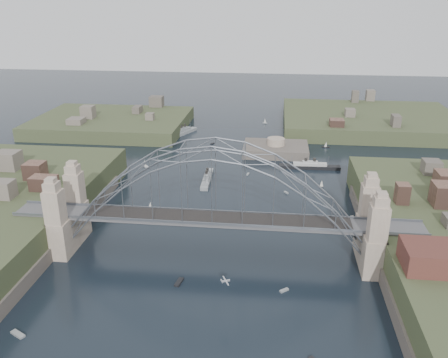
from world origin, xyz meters
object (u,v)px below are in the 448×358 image
bridge (214,200)px  naval_cruiser_near (207,178)px  fort_island (275,154)px  naval_cruiser_far (183,132)px  ocean_liner (310,166)px

bridge → naval_cruiser_near: bearing=100.5°
fort_island → naval_cruiser_near: (-19.73, -28.33, 1.09)m
bridge → naval_cruiser_far: size_ratio=5.56×
naval_cruiser_far → naval_cruiser_near: bearing=-71.0°
bridge → naval_cruiser_far: 93.98m
naval_cruiser_far → ocean_liner: naval_cruiser_far is taller
ocean_liner → naval_cruiser_near: bearing=-155.3°
naval_cruiser_far → ocean_liner: 58.39m
bridge → fort_island: size_ratio=3.82×
bridge → naval_cruiser_near: size_ratio=5.21×
bridge → naval_cruiser_near: bridge is taller
fort_island → naval_cruiser_far: bearing=151.1°
naval_cruiser_far → fort_island: bearing=-28.9°
bridge → naval_cruiser_far: bridge is taller
bridge → ocean_liner: (22.90, 55.73, -11.60)m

